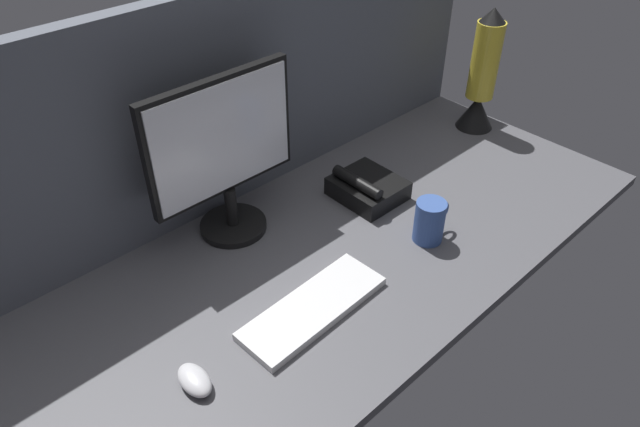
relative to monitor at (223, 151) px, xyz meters
The scene contains 8 objects.
ground_plane 38.89cm from the monitor, 59.12° to the right, with size 180.00×80.00×3.00cm, color #515156.
cubicle_wall_back 20.22cm from the monitor, 39.45° to the left, with size 180.00×5.00×59.16cm.
monitor is the anchor object (origin of this frame).
keyboard 44.59cm from the monitor, 97.25° to the right, with size 37.00×13.00×2.00cm, color silver.
mouse 55.98cm from the monitor, 134.74° to the right, with size 5.60×9.60×3.40cm, color silver.
mug_ceramic_blue 55.91cm from the monitor, 48.52° to the right, with size 11.85×7.94×11.87cm.
lava_lamp 95.88cm from the monitor, ahead, with size 12.61×12.61×41.27cm.
desk_phone 45.24cm from the monitor, 22.74° to the right, with size 17.20×19.18×8.80cm.
Camera 1 is at (-82.26, -81.44, 100.31)cm, focal length 32.72 mm.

